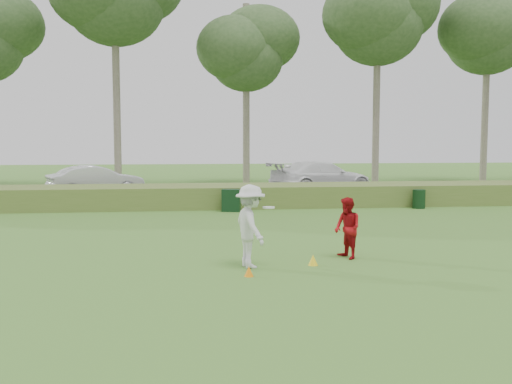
{
  "coord_description": "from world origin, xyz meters",
  "views": [
    {
      "loc": [
        -2.1,
        -12.33,
        2.74
      ],
      "look_at": [
        0.0,
        4.0,
        1.3
      ],
      "focal_mm": 40.0,
      "sensor_mm": 36.0,
      "label": 1
    }
  ],
  "objects": [
    {
      "name": "tree_4",
      "position": [
        2.0,
        24.5,
        8.59
      ],
      "size": [
        6.24,
        6.24,
        11.5
      ],
      "color": "#7C6D5E",
      "rests_on": "ground"
    },
    {
      "name": "car_right",
      "position": [
        5.24,
        17.34,
        0.89
      ],
      "size": [
        6.18,
        4.12,
        1.66
      ],
      "primitive_type": "imported",
      "rotation": [
        0.0,
        0.0,
        1.91
      ],
      "color": "white",
      "rests_on": "park_road"
    },
    {
      "name": "car_mid",
      "position": [
        -6.4,
        16.77,
        0.82
      ],
      "size": [
        4.89,
        3.34,
        1.53
      ],
      "primitive_type": "imported",
      "rotation": [
        0.0,
        0.0,
        1.98
      ],
      "color": "white",
      "rests_on": "park_road"
    },
    {
      "name": "ground",
      "position": [
        0.0,
        0.0,
        0.0
      ],
      "size": [
        120.0,
        120.0,
        0.0
      ],
      "primitive_type": "plane",
      "color": "#3A6F25",
      "rests_on": "ground"
    },
    {
      "name": "player_red",
      "position": [
        1.73,
        0.57,
        0.72
      ],
      "size": [
        0.73,
        0.83,
        1.45
      ],
      "primitive_type": "imported",
      "rotation": [
        0.0,
        0.0,
        -1.28
      ],
      "color": "#A10D13",
      "rests_on": "ground"
    },
    {
      "name": "tree_6",
      "position": [
        18.0,
        23.8,
        10.1
      ],
      "size": [
        7.02,
        7.02,
        13.5
      ],
      "color": "#7C6D5E",
      "rests_on": "ground"
    },
    {
      "name": "trash_bin",
      "position": [
        7.61,
        10.14,
        0.39
      ],
      "size": [
        0.63,
        0.63,
        0.78
      ],
      "primitive_type": "cylinder",
      "rotation": [
        0.0,
        0.0,
        -0.23
      ],
      "color": "black",
      "rests_on": "ground"
    },
    {
      "name": "player_white",
      "position": [
        -0.65,
        -0.08,
        0.91
      ],
      "size": [
        1.01,
        1.31,
        1.82
      ],
      "rotation": [
        0.0,
        0.0,
        1.82
      ],
      "color": "silver",
      "rests_on": "ground"
    },
    {
      "name": "cone_yellow",
      "position": [
        0.76,
        -0.07,
        0.12
      ],
      "size": [
        0.22,
        0.22,
        0.24
      ],
      "primitive_type": "cone",
      "color": "yellow",
      "rests_on": "ground"
    },
    {
      "name": "utility_cabinet",
      "position": [
        -0.21,
        10.07,
        0.44
      ],
      "size": [
        0.79,
        0.59,
        0.88
      ],
      "primitive_type": "cube",
      "rotation": [
        0.0,
        0.0,
        -0.23
      ],
      "color": "black",
      "rests_on": "ground"
    },
    {
      "name": "park_road",
      "position": [
        0.0,
        17.0,
        0.03
      ],
      "size": [
        80.0,
        6.0,
        0.06
      ],
      "primitive_type": "cube",
      "color": "#2D2D2D",
      "rests_on": "ground"
    },
    {
      "name": "cone_orange",
      "position": [
        -0.78,
        -0.93,
        0.11
      ],
      "size": [
        0.19,
        0.19,
        0.21
      ],
      "primitive_type": "cone",
      "color": "orange",
      "rests_on": "ground"
    },
    {
      "name": "tree_5",
      "position": [
        10.0,
        22.5,
        10.47
      ],
      "size": [
        7.28,
        7.28,
        14.0
      ],
      "color": "#7C6D5E",
      "rests_on": "ground"
    },
    {
      "name": "reed_strip",
      "position": [
        0.0,
        12.0,
        0.45
      ],
      "size": [
        80.0,
        3.0,
        0.9
      ],
      "primitive_type": "cube",
      "color": "#516A2A",
      "rests_on": "ground"
    }
  ]
}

